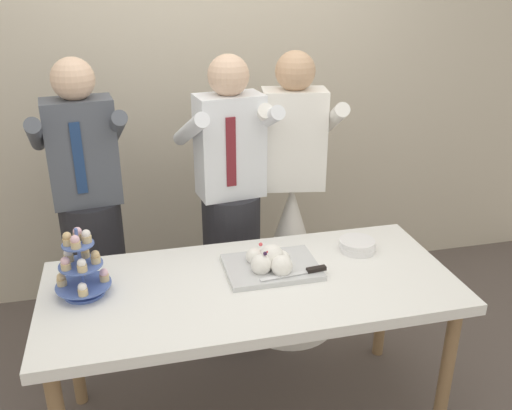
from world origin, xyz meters
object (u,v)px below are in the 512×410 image
Objects in this scene: person_groom at (231,223)px; dessert_table at (251,297)px; person_bride at (291,240)px; main_cake_tray at (271,263)px; cupcake_stand at (81,268)px; plate_stack at (357,245)px; person_guest at (92,231)px.

dessert_table is at bearing -93.72° from person_groom.
person_bride is (0.40, 0.72, -0.12)m from dessert_table.
main_cake_tray is at bearing -114.50° from person_bride.
cupcake_stand is 1.32m from person_bride.
plate_stack is at bearing 11.15° from main_cake_tray.
dessert_table is 4.13× the size of main_cake_tray.
person_groom reaches higher than cupcake_stand.
main_cake_tray reaches higher than dessert_table.
person_guest reaches higher than plate_stack.
cupcake_stand is at bearing -149.88° from person_bride.
plate_stack is at bearing 16.47° from dessert_table.
main_cake_tray is 0.26× the size of person_groom.
dessert_table is 1.08× the size of person_groom.
cupcake_stand is at bearing -175.81° from plate_stack.
main_cake_tray is at bearing -168.85° from plate_stack.
plate_stack is 0.11× the size of person_guest.
person_guest reaches higher than dessert_table.
cupcake_stand reaches higher than dessert_table.
dessert_table is 0.60m from plate_stack.
dessert_table is 0.18m from main_cake_tray.
cupcake_stand is 0.97m from person_groom.
person_bride is at bearing 60.67° from dessert_table.
dessert_table is 1.03m from person_guest.
dessert_table is at bearing -6.06° from cupcake_stand.
person_bride is (-0.17, 0.55, -0.22)m from plate_stack.
main_cake_tray is 0.47m from plate_stack.
plate_stack is at bearing 4.19° from cupcake_stand.
main_cake_tray is at bearing 0.23° from cupcake_stand.
dessert_table is 0.74m from cupcake_stand.
dessert_table is at bearing -47.22° from person_guest.
person_groom is 0.40m from person_bride.
person_groom is at bearing 38.71° from cupcake_stand.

